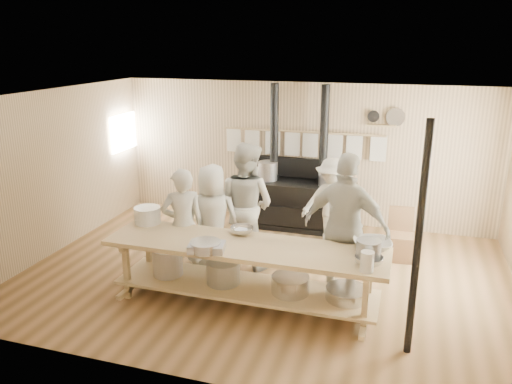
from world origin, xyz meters
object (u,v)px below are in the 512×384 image
Objects in this scene: chair at (400,244)px; prep_table at (244,268)px; cook_far_left at (183,226)px; cook_right at (346,228)px; cook_left at (246,205)px; roasting_pan at (207,247)px; cook_center at (212,220)px; cook_by_window at (332,203)px; stove at (296,199)px.

prep_table is at bearing -137.31° from chair.
cook_far_left is 2.26m from cook_right.
cook_far_left is at bearing 66.24° from cook_left.
cook_center is at bearing 108.74° from roasting_pan.
cook_by_window is (1.80, 1.86, -0.07)m from cook_far_left.
cook_right is (1.57, -0.60, 0.04)m from cook_left.
stove is at bearing -51.09° from cook_right.
prep_table is 2.19× the size of cook_center.
cook_left is at bearing -163.61° from cook_far_left.
cook_left is (-0.37, 1.20, 0.43)m from prep_table.
stove reaches higher than chair.
cook_right is (1.20, -2.41, 0.47)m from stove.
cook_by_window is at bearing -62.67° from cook_right.
cook_center reaches higher than prep_table.
roasting_pan is at bearing -115.63° from cook_by_window.
chair is at bearing 47.77° from prep_table.
stove is 1.37× the size of cook_left.
cook_by_window is (0.75, -0.74, 0.23)m from stove.
cook_left is at bearing 90.08° from roasting_pan.
chair is 1.89× the size of roasting_pan.
stove is at bearing 89.96° from prep_table.
cook_far_left is (-1.05, -2.60, 0.31)m from stove.
cook_far_left reaches higher than chair.
cook_left is 0.96× the size of cook_right.
roasting_pan is (0.00, -1.53, -0.05)m from cook_left.
cook_center is 2.00× the size of chair.
cook_left is 1.53m from roasting_pan.
cook_center is at bearing -108.59° from stove.
cook_center reaches higher than roasting_pan.
cook_center is (-0.75, -2.23, 0.30)m from stove.
stove is 5.97× the size of roasting_pan.
prep_table is at bearing 41.70° from roasting_pan.
cook_right is at bearing -77.48° from cook_by_window.
prep_table is at bearing 121.40° from cook_center.
cook_far_left is 0.47m from cook_center.
prep_table is at bearing -110.63° from cook_by_window.
cook_center reaches higher than cook_by_window.
prep_table is at bearing 125.18° from cook_far_left.
cook_center is (-0.75, 0.79, 0.30)m from prep_table.
stove reaches higher than cook_left.
cook_right reaches higher than cook_far_left.
cook_far_left is 3.41m from chair.
chair is at bearing -166.16° from cook_center.
cook_far_left is at bearing 38.73° from cook_center.
cook_right is at bearing 175.94° from cook_left.
cook_right is 2.40× the size of chair.
cook_right is 1.83m from roasting_pan.
cook_far_left reaches higher than cook_center.
chair is (1.88, -0.94, -0.28)m from stove.
roasting_pan is at bearing -138.30° from prep_table.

